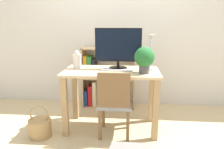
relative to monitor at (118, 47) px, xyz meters
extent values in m
plane|color=#CCB284|center=(-0.08, -0.11, -1.05)|extent=(10.00, 10.00, 0.00)
cube|color=silver|center=(-0.08, 0.82, 0.25)|extent=(8.00, 0.05, 2.60)
cube|color=#D8BC8C|center=(-0.08, -0.11, -0.29)|extent=(1.18, 0.61, 0.03)
cube|color=tan|center=(-0.61, -0.36, -0.68)|extent=(0.07, 0.07, 0.74)
cube|color=tan|center=(0.46, -0.36, -0.68)|extent=(0.07, 0.07, 0.74)
cube|color=tan|center=(-0.61, 0.14, -0.68)|extent=(0.07, 0.07, 0.74)
cube|color=tan|center=(0.46, 0.14, -0.68)|extent=(0.07, 0.07, 0.74)
cylinder|color=black|center=(0.00, 0.00, -0.27)|extent=(0.23, 0.23, 0.02)
cylinder|color=black|center=(0.00, 0.00, -0.22)|extent=(0.04, 0.04, 0.09)
cube|color=black|center=(0.00, 0.00, 0.02)|extent=(0.58, 0.02, 0.42)
cube|color=black|center=(0.00, 0.00, 0.02)|extent=(0.56, 0.03, 0.39)
cube|color=#B2B2B7|center=(-0.01, -0.11, -0.27)|extent=(0.38, 0.12, 0.02)
cylinder|color=silver|center=(-0.52, -0.03, -0.19)|extent=(0.10, 0.10, 0.18)
sphere|color=silver|center=(-0.52, -0.03, -0.08)|extent=(0.06, 0.06, 0.06)
cylinder|color=#B7B7BC|center=(0.40, -0.03, -0.27)|extent=(0.10, 0.10, 0.02)
cylinder|color=#B7B7BC|center=(0.40, -0.03, -0.05)|extent=(0.02, 0.02, 0.41)
cylinder|color=#B7B7BC|center=(0.40, -0.08, 0.15)|extent=(0.01, 0.10, 0.01)
cone|color=#B7B7BC|center=(0.40, -0.13, 0.13)|extent=(0.08, 0.08, 0.06)
cylinder|color=#4C4C51|center=(0.32, -0.23, -0.23)|extent=(0.12, 0.12, 0.10)
sphere|color=#23662D|center=(0.32, -0.23, -0.09)|extent=(0.23, 0.23, 0.23)
cube|color=gray|center=(-0.02, -0.26, -0.65)|extent=(0.40, 0.40, 0.04)
cube|color=brown|center=(-0.02, -0.44, -0.43)|extent=(0.36, 0.03, 0.40)
cube|color=brown|center=(-0.18, -0.42, -0.86)|extent=(0.04, 0.04, 0.38)
cube|color=brown|center=(0.14, -0.42, -0.86)|extent=(0.04, 0.04, 0.38)
cube|color=brown|center=(-0.18, -0.10, -0.86)|extent=(0.04, 0.04, 0.38)
cube|color=brown|center=(0.14, -0.10, -0.86)|extent=(0.04, 0.04, 0.38)
cube|color=tan|center=(-0.59, 0.65, -0.57)|extent=(0.02, 0.28, 0.96)
cube|color=tan|center=(0.22, 0.65, -0.57)|extent=(0.02, 0.28, 0.96)
cube|color=tan|center=(-0.19, 0.65, -1.04)|extent=(0.83, 0.28, 0.02)
cube|color=tan|center=(-0.19, 0.65, -0.10)|extent=(0.83, 0.28, 0.02)
cube|color=tan|center=(-0.19, 0.65, -0.57)|extent=(0.79, 0.28, 0.02)
cube|color=navy|center=(-0.55, 0.65, -0.91)|extent=(0.05, 0.24, 0.26)
cube|color=red|center=(-0.48, 0.65, -0.87)|extent=(0.07, 0.24, 0.33)
cube|color=beige|center=(-0.41, 0.65, -0.83)|extent=(0.06, 0.24, 0.40)
cube|color=orange|center=(-0.55, 0.65, -0.39)|extent=(0.05, 0.24, 0.35)
cube|color=#2D7F38|center=(-0.48, 0.65, -0.39)|extent=(0.07, 0.24, 0.34)
cube|color=black|center=(-0.41, 0.65, -0.41)|extent=(0.05, 0.24, 0.30)
cylinder|color=tan|center=(-0.92, -0.40, -0.94)|extent=(0.27, 0.27, 0.22)
torus|color=tan|center=(-0.92, -0.40, -0.77)|extent=(0.23, 0.02, 0.23)
cube|color=gray|center=(0.18, -0.85, -0.86)|extent=(0.40, 0.33, 0.13)
camera|label=1|loc=(0.16, -2.72, 0.32)|focal=35.00mm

